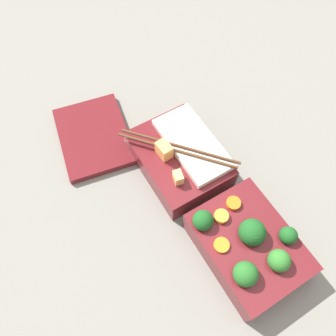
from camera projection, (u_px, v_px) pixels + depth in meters
ground_plane at (205, 210)px, 0.59m from camera, size 3.00×3.00×0.00m
bento_tray_vegetable at (248, 245)px, 0.53m from camera, size 0.18×0.14×0.08m
bento_tray_rice at (180, 157)px, 0.61m from camera, size 0.18×0.15×0.08m
bento_lid at (94, 136)px, 0.66m from camera, size 0.20×0.16×0.01m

